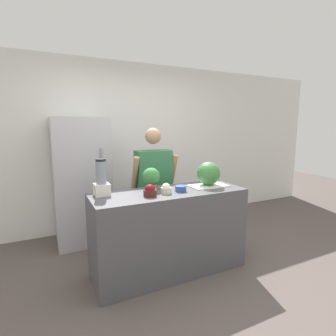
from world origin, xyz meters
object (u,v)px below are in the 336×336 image
Objects in this scene: bowl_cherries at (150,191)px; bowl_cream at (166,189)px; blender at (101,180)px; watermelon at (209,173)px; person at (154,188)px; refrigerator at (81,181)px; bowl_small_blue at (181,189)px; potted_plant at (151,178)px.

bowl_cream is at bearing 8.77° from bowl_cherries.
blender is (-0.62, 0.22, 0.11)m from bowl_cream.
watermelon is at bearing 9.01° from bowl_cream.
person is 0.79m from watermelon.
refrigerator is 14.29× the size of bowl_small_blue.
bowl_small_blue is at bearing -56.84° from refrigerator.
bowl_small_blue is (0.18, 0.01, -0.02)m from bowl_cream.
potted_plant is (-0.23, -0.48, 0.25)m from person.
blender is (-0.77, -0.48, 0.27)m from person.
refrigerator is 1.48m from bowl_cream.
bowl_cream is 0.66m from blender.
refrigerator is 1.43m from bowl_cherries.
bowl_cherries is 1.09× the size of bowl_small_blue.
potted_plant is at bearing 169.96° from watermelon.
watermelon is 0.61m from bowl_cream.
person is 0.73m from bowl_cream.
refrigerator reaches higher than potted_plant.
bowl_cherries is at bearing -173.71° from bowl_small_blue.
bowl_cherries is 0.35× the size of blender.
person is at bearing 64.69° from bowl_cherries.
bowl_cream is (-0.15, -0.69, 0.16)m from person.
bowl_small_blue is at bearing -87.35° from person.
watermelon reaches higher than bowl_small_blue.
person reaches higher than watermelon.
person is 0.70m from bowl_small_blue.
blender is 1.52× the size of potted_plant.
blender is at bearing 165.59° from bowl_small_blue.
blender is (-0.43, 0.25, 0.10)m from bowl_cherries.
refrigerator is 1.12m from blender.
bowl_small_blue is at bearing -37.91° from potted_plant.
potted_plant is (-0.67, 0.12, -0.01)m from watermelon.
blender is at bearing -148.15° from person.
watermelon reaches higher than bowl_cherries.
bowl_cream is at bearing -62.96° from refrigerator.
watermelon is (0.45, -0.60, 0.26)m from person.
potted_plant reaches higher than bowl_cherries.
bowl_cream is at bearing -102.11° from person.
person is at bearing -37.15° from refrigerator.
bowl_small_blue is (-0.41, -0.08, -0.12)m from watermelon.
potted_plant is at bearing 64.91° from bowl_cherries.
bowl_cream is 0.18m from bowl_small_blue.
potted_plant reaches higher than bowl_cream.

